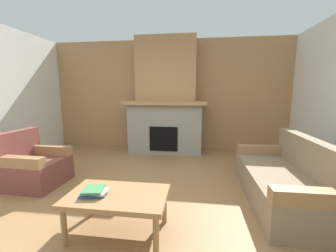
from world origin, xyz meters
name	(u,v)px	position (x,y,z in m)	size (l,w,h in m)	color
ground	(136,206)	(0.00, 0.00, 0.00)	(9.00, 9.00, 0.00)	olive
wall_back_wood_panel	(168,95)	(0.00, 3.00, 1.35)	(6.00, 0.12, 2.70)	#A87A4C
fireplace	(166,103)	(0.00, 2.62, 1.16)	(1.90, 0.82, 2.70)	gray
couch	(286,181)	(1.92, 0.39, 0.29)	(0.85, 1.80, 0.85)	#847056
armchair	(34,166)	(-1.75, 0.42, 0.29)	(0.79, 0.79, 0.85)	brown
coffee_table	(117,199)	(-0.03, -0.52, 0.38)	(1.00, 0.60, 0.43)	#997047
book_stack_near_edge	(94,191)	(-0.26, -0.56, 0.46)	(0.28, 0.24, 0.07)	#335699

